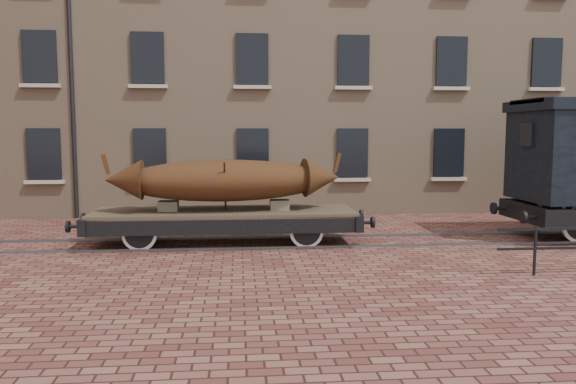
{
  "coord_description": "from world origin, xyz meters",
  "views": [
    {
      "loc": [
        -3.0,
        -14.53,
        2.89
      ],
      "look_at": [
        -1.67,
        0.5,
        1.3
      ],
      "focal_mm": 35.0,
      "sensor_mm": 36.0,
      "label": 1
    }
  ],
  "objects": [
    {
      "name": "flatcar_wagon",
      "position": [
        -3.37,
        -0.0,
        0.72
      ],
      "size": [
        7.6,
        2.06,
        1.15
      ],
      "color": "brown",
      "rests_on": "ground"
    },
    {
      "name": "rail_track",
      "position": [
        0.0,
        0.0,
        0.03
      ],
      "size": [
        30.0,
        1.52,
        0.06
      ],
      "color": "#59595E",
      "rests_on": "ground"
    },
    {
      "name": "iron_boat",
      "position": [
        -3.34,
        -0.0,
        1.68
      ],
      "size": [
        6.14,
        2.05,
        1.49
      ],
      "color": "#4C240B",
      "rests_on": "flatcar_wagon"
    },
    {
      "name": "warehouse_cream",
      "position": [
        3.0,
        9.99,
        7.0
      ],
      "size": [
        40.0,
        10.19,
        14.0
      ],
      "color": "tan",
      "rests_on": "ground"
    },
    {
      "name": "ground",
      "position": [
        0.0,
        0.0,
        0.0
      ],
      "size": [
        90.0,
        90.0,
        0.0
      ],
      "primitive_type": "plane",
      "color": "#542823"
    }
  ]
}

